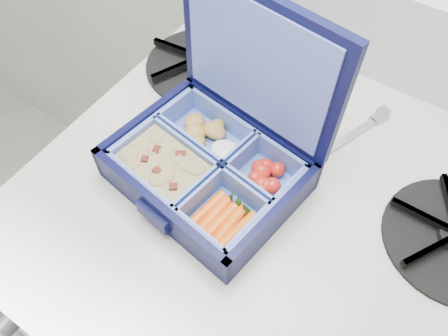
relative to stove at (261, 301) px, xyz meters
The scene contains 4 objects.
stove is the anchor object (origin of this frame).
bento_box 0.52m from the stove, 152.89° to the right, with size 0.23×0.18×0.06m, color black, non-canonical shape.
burner_grate_rear 0.56m from the stove, 150.53° to the left, with size 0.18×0.18×0.02m, color black.
fork 0.50m from the stove, 75.45° to the left, with size 0.02×0.16×0.01m, color #ADADAD, non-canonical shape.
Camera 1 is at (0.60, 1.35, 1.47)m, focal length 35.00 mm.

